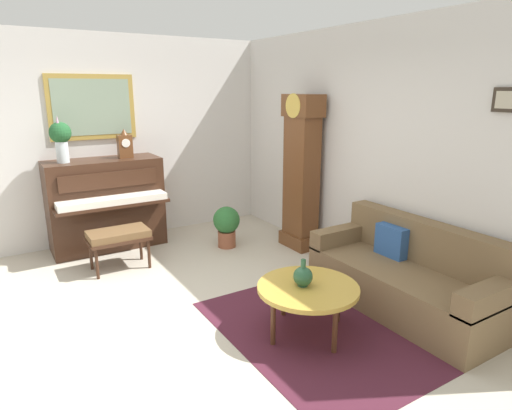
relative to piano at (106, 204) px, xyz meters
name	(u,v)px	position (x,y,z in m)	size (l,w,h in m)	color
ground_plane	(178,319)	(2.23, 0.09, -0.66)	(6.40, 6.00, 0.10)	beige
wall_left	(101,140)	(-0.37, 0.09, 0.80)	(0.13, 4.90, 2.80)	silver
wall_back	(369,150)	(2.24, 2.49, 0.80)	(5.30, 0.13, 2.80)	silver
area_rug	(318,331)	(3.16, 1.04, -0.60)	(2.10, 1.50, 0.01)	#4C1E2D
piano	(106,204)	(0.00, 0.00, 0.00)	(0.87, 1.44, 1.20)	#3D2316
piano_bench	(118,236)	(0.84, -0.07, -0.20)	(0.42, 0.70, 0.48)	#3D2316
grandfather_clock	(301,177)	(1.34, 2.22, 0.36)	(0.52, 0.34, 2.03)	brown
couch	(407,277)	(3.26, 2.06, -0.29)	(1.90, 0.80, 0.84)	brown
coffee_table	(308,289)	(3.12, 0.95, -0.19)	(0.88, 0.88, 0.45)	gold
mantel_clock	(125,145)	(0.00, 0.31, 0.76)	(0.13, 0.18, 0.38)	brown
flower_vase	(61,137)	(0.00, -0.47, 0.91)	(0.26, 0.26, 0.58)	silver
green_jug	(303,276)	(3.09, 0.91, -0.07)	(0.17, 0.17, 0.24)	#234C33
potted_plant	(227,224)	(0.84, 1.36, -0.28)	(0.36, 0.36, 0.56)	#935138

